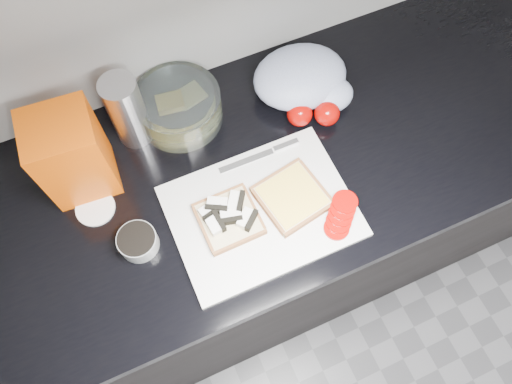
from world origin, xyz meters
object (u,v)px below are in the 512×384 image
(cutting_board, at_px, (261,211))
(steel_canister, at_px, (127,111))
(bread_bag, at_px, (72,155))
(glass_bowl, at_px, (179,107))

(cutting_board, relative_size, steel_canister, 2.04)
(steel_canister, bearing_deg, cutting_board, -58.17)
(cutting_board, distance_m, steel_canister, 0.37)
(bread_bag, xyz_separation_m, steel_canister, (0.14, 0.07, -0.01))
(cutting_board, xyz_separation_m, glass_bowl, (-0.08, 0.31, 0.04))
(glass_bowl, bearing_deg, steel_canister, -178.45)
(steel_canister, bearing_deg, bread_bag, -154.75)
(cutting_board, height_order, steel_canister, steel_canister)
(glass_bowl, height_order, bread_bag, bread_bag)
(cutting_board, xyz_separation_m, steel_canister, (-0.19, 0.31, 0.09))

